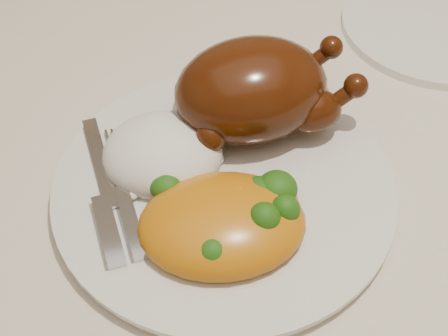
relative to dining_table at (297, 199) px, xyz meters
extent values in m
cube|color=brown|center=(0.00, 0.00, 0.07)|extent=(1.60, 0.90, 0.04)
cube|color=beige|center=(0.00, 0.00, 0.10)|extent=(1.72, 1.02, 0.01)
cylinder|color=silver|center=(-0.10, -0.05, 0.11)|extent=(0.35, 0.35, 0.01)
cylinder|color=silver|center=(0.21, 0.14, 0.11)|extent=(0.29, 0.29, 0.01)
ellipsoid|color=#411707|center=(-0.06, 0.01, 0.16)|extent=(0.15, 0.12, 0.09)
ellipsoid|color=#411707|center=(-0.07, 0.01, 0.18)|extent=(0.07, 0.06, 0.04)
ellipsoid|color=#411707|center=(0.00, -0.01, 0.15)|extent=(0.06, 0.04, 0.04)
sphere|color=#411707|center=(0.04, -0.01, 0.17)|extent=(0.02, 0.02, 0.02)
ellipsoid|color=#411707|center=(-0.01, 0.05, 0.15)|extent=(0.06, 0.04, 0.04)
sphere|color=#411707|center=(0.03, 0.05, 0.17)|extent=(0.02, 0.02, 0.02)
sphere|color=#411707|center=(-0.10, -0.02, 0.15)|extent=(0.03, 0.03, 0.03)
sphere|color=#411707|center=(-0.11, 0.05, 0.15)|extent=(0.03, 0.03, 0.03)
ellipsoid|color=white|center=(-0.15, -0.02, 0.13)|extent=(0.13, 0.12, 0.06)
ellipsoid|color=orange|center=(-0.11, -0.11, 0.13)|extent=(0.15, 0.13, 0.05)
ellipsoid|color=orange|center=(-0.07, -0.10, 0.13)|extent=(0.07, 0.06, 0.03)
ellipsoid|color=#18430B|center=(-0.06, -0.09, 0.13)|extent=(0.04, 0.04, 0.03)
ellipsoid|color=#18430B|center=(-0.12, -0.11, 0.13)|extent=(0.04, 0.04, 0.03)
ellipsoid|color=#18430B|center=(-0.10, -0.12, 0.13)|extent=(0.03, 0.03, 0.03)
ellipsoid|color=#18430B|center=(-0.07, -0.09, 0.13)|extent=(0.04, 0.04, 0.03)
ellipsoid|color=#18430B|center=(-0.12, -0.14, 0.13)|extent=(0.03, 0.03, 0.03)
ellipsoid|color=#18430B|center=(-0.10, -0.11, 0.13)|extent=(0.03, 0.03, 0.03)
ellipsoid|color=#18430B|center=(-0.07, -0.10, 0.13)|extent=(0.03, 0.03, 0.03)
ellipsoid|color=#18430B|center=(-0.08, -0.12, 0.14)|extent=(0.03, 0.03, 0.03)
ellipsoid|color=#18430B|center=(-0.07, -0.09, 0.13)|extent=(0.03, 0.03, 0.03)
ellipsoid|color=#18430B|center=(-0.15, -0.06, 0.13)|extent=(0.03, 0.03, 0.02)
ellipsoid|color=#18430B|center=(-0.06, -0.11, 0.14)|extent=(0.03, 0.03, 0.03)
cube|color=silver|center=(-0.20, -0.01, 0.12)|extent=(0.03, 0.12, 0.00)
cube|color=silver|center=(-0.20, -0.09, 0.12)|extent=(0.02, 0.07, 0.01)
cube|color=silver|center=(-0.19, -0.09, 0.12)|extent=(0.02, 0.08, 0.01)
cube|color=silver|center=(-0.19, -0.01, 0.12)|extent=(0.02, 0.08, 0.00)
camera|label=1|loc=(-0.18, -0.41, 0.55)|focal=50.00mm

